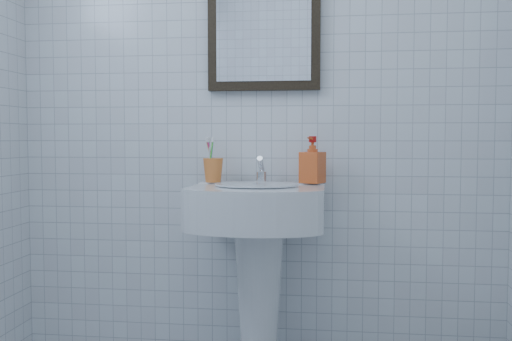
# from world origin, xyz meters

# --- Properties ---
(wall_back) EXTENTS (2.20, 0.02, 2.50)m
(wall_back) POSITION_xyz_m (0.00, 1.20, 1.25)
(wall_back) COLOR silver
(wall_back) RESTS_ON ground
(washbasin) EXTENTS (0.55, 0.40, 0.84)m
(washbasin) POSITION_xyz_m (0.04, 0.99, 0.57)
(washbasin) COLOR silver
(washbasin) RESTS_ON ground
(faucet) EXTENTS (0.05, 0.10, 0.12)m
(faucet) POSITION_xyz_m (0.04, 1.09, 0.88)
(faucet) COLOR silver
(faucet) RESTS_ON washbasin
(toothbrush_cup) EXTENTS (0.11, 0.11, 0.10)m
(toothbrush_cup) POSITION_xyz_m (-0.18, 1.09, 0.89)
(toothbrush_cup) COLOR orange
(toothbrush_cup) RESTS_ON washbasin
(soap_dispenser) EXTENTS (0.12, 0.12, 0.20)m
(soap_dispenser) POSITION_xyz_m (0.26, 1.09, 0.93)
(soap_dispenser) COLOR #C44913
(soap_dispenser) RESTS_ON washbasin
(wall_mirror) EXTENTS (0.50, 0.04, 0.62)m
(wall_mirror) POSITION_xyz_m (0.04, 1.18, 1.55)
(wall_mirror) COLOR black
(wall_mirror) RESTS_ON wall_back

